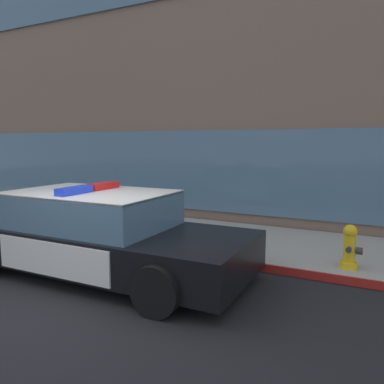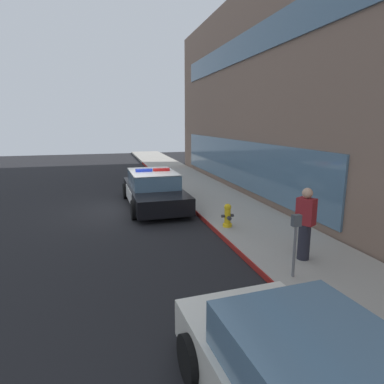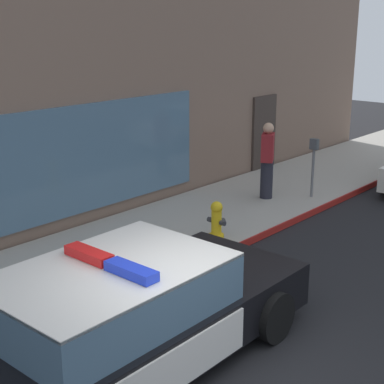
% 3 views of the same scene
% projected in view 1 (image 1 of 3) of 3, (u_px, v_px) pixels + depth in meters
% --- Properties ---
extents(ground, '(48.00, 48.00, 0.00)m').
position_uv_depth(ground, '(79.00, 298.00, 5.35)').
color(ground, black).
extents(sidewalk, '(48.00, 2.87, 0.15)m').
position_uv_depth(sidewalk, '(194.00, 236.00, 8.60)').
color(sidewalk, '#A39E93').
rests_on(sidewalk, ground).
extents(curb_red_paint, '(28.80, 0.04, 0.14)m').
position_uv_depth(curb_red_paint, '(161.00, 252.00, 7.32)').
color(curb_red_paint, maroon).
rests_on(curb_red_paint, ground).
extents(storefront_building, '(25.33, 9.62, 8.98)m').
position_uv_depth(storefront_building, '(294.00, 76.00, 13.18)').
color(storefront_building, '#7A6051').
rests_on(storefront_building, ground).
extents(police_cruiser, '(5.13, 2.21, 1.49)m').
position_uv_depth(police_cruiser, '(98.00, 233.00, 6.32)').
color(police_cruiser, black).
rests_on(police_cruiser, ground).
extents(fire_hydrant, '(0.34, 0.39, 0.73)m').
position_uv_depth(fire_hydrant, '(350.00, 247.00, 6.11)').
color(fire_hydrant, gold).
rests_on(fire_hydrant, sidewalk).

